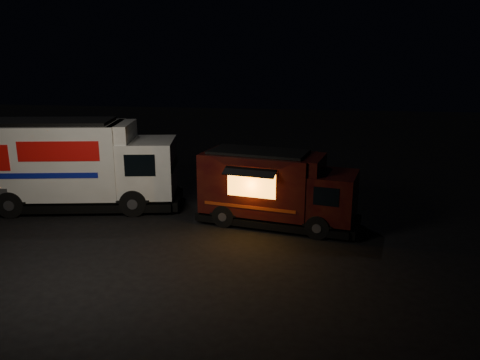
% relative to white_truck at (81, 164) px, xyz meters
% --- Properties ---
extents(ground, '(80.00, 80.00, 0.00)m').
position_rel_white_truck_xyz_m(ground, '(5.41, -2.55, -1.76)').
color(ground, black).
rests_on(ground, ground).
extents(white_truck, '(8.11, 4.08, 3.51)m').
position_rel_white_truck_xyz_m(white_truck, '(0.00, 0.00, 0.00)').
color(white_truck, white).
rests_on(white_truck, ground).
extents(red_truck, '(6.00, 3.14, 2.66)m').
position_rel_white_truck_xyz_m(red_truck, '(7.86, -0.76, -0.43)').
color(red_truck, '#3B130A').
rests_on(red_truck, ground).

